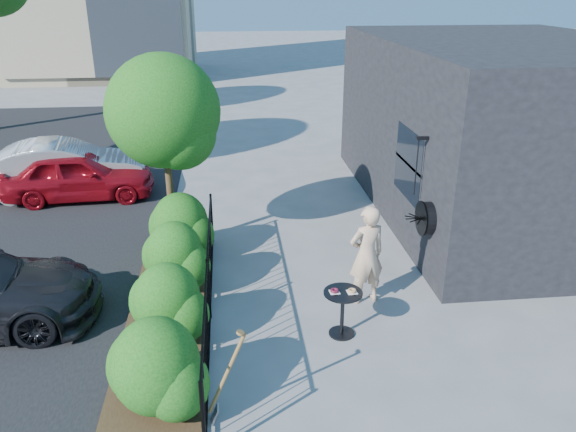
{
  "coord_description": "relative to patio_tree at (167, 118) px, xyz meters",
  "views": [
    {
      "loc": [
        -1.08,
        -8.09,
        5.17
      ],
      "look_at": [
        -0.04,
        1.39,
        1.2
      ],
      "focal_mm": 35.0,
      "sensor_mm": 36.0,
      "label": 1
    }
  ],
  "objects": [
    {
      "name": "fence",
      "position": [
        0.74,
        -2.76,
        -2.2
      ],
      "size": [
        0.05,
        6.05,
        1.1
      ],
      "color": "black",
      "rests_on": "ground"
    },
    {
      "name": "car_red",
      "position": [
        -2.67,
        3.27,
        -2.13
      ],
      "size": [
        3.78,
        1.7,
        1.26
      ],
      "primitive_type": "imported",
      "rotation": [
        0.0,
        0.0,
        1.63
      ],
      "color": "#9F0D18",
      "rests_on": "ground"
    },
    {
      "name": "woman",
      "position": [
        3.42,
        -2.49,
        -1.87
      ],
      "size": [
        0.74,
        0.58,
        1.78
      ],
      "primitive_type": "imported",
      "rotation": [
        0.0,
        0.0,
        3.4
      ],
      "color": "#D5AD8A",
      "rests_on": "ground"
    },
    {
      "name": "planting_bed",
      "position": [
        0.04,
        -2.76,
        -2.72
      ],
      "size": [
        1.3,
        6.0,
        0.08
      ],
      "primitive_type": "cube",
      "color": "#382616",
      "rests_on": "ground"
    },
    {
      "name": "shovel",
      "position": [
        0.98,
        -5.18,
        -2.16
      ],
      "size": [
        0.52,
        0.18,
        1.37
      ],
      "color": "brown",
      "rests_on": "ground"
    },
    {
      "name": "shrubs",
      "position": [
        0.14,
        -2.66,
        -2.06
      ],
      "size": [
        1.1,
        5.6,
        1.24
      ],
      "color": "#125012",
      "rests_on": "ground"
    },
    {
      "name": "cafe_table",
      "position": [
        2.82,
        -3.46,
        -2.23
      ],
      "size": [
        0.61,
        0.61,
        0.82
      ],
      "rotation": [
        0.0,
        0.0,
        0.07
      ],
      "color": "black",
      "rests_on": "ground"
    },
    {
      "name": "ground",
      "position": [
        2.24,
        -2.76,
        -2.76
      ],
      "size": [
        120.0,
        120.0,
        0.0
      ],
      "primitive_type": "plane",
      "color": "gray",
      "rests_on": "ground"
    },
    {
      "name": "shop_building",
      "position": [
        7.73,
        1.74,
        -0.76
      ],
      "size": [
        6.22,
        9.0,
        4.0
      ],
      "color": "black",
      "rests_on": "ground"
    },
    {
      "name": "patio_tree",
      "position": [
        0.0,
        0.0,
        0.0
      ],
      "size": [
        2.2,
        2.2,
        3.94
      ],
      "color": "#3F2B19",
      "rests_on": "ground"
    },
    {
      "name": "car_silver",
      "position": [
        -3.16,
        3.77,
        -2.07
      ],
      "size": [
        4.4,
        2.13,
        1.39
      ],
      "primitive_type": "imported",
      "rotation": [
        0.0,
        0.0,
        1.73
      ],
      "color": "silver",
      "rests_on": "ground"
    }
  ]
}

